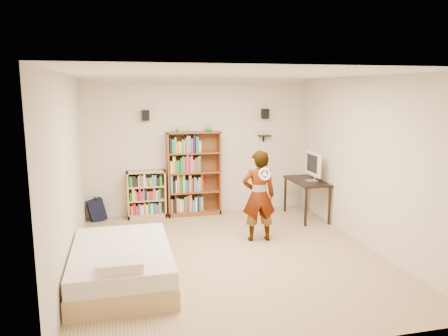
# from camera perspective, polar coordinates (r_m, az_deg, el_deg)

# --- Properties ---
(ground) EXTENTS (4.50, 5.00, 0.01)m
(ground) POSITION_cam_1_polar(r_m,az_deg,el_deg) (6.74, 0.76, -11.43)
(ground) COLOR tan
(ground) RESTS_ON ground
(room_shell) EXTENTS (4.52, 5.02, 2.71)m
(room_shell) POSITION_cam_1_polar(r_m,az_deg,el_deg) (6.31, 0.79, 3.61)
(room_shell) COLOR beige
(room_shell) RESTS_ON ground
(crown_molding) EXTENTS (4.50, 5.00, 0.06)m
(crown_molding) POSITION_cam_1_polar(r_m,az_deg,el_deg) (6.27, 0.81, 11.89)
(crown_molding) COLOR silver
(crown_molding) RESTS_ON room_shell
(speaker_left) EXTENTS (0.14, 0.12, 0.20)m
(speaker_left) POSITION_cam_1_polar(r_m,az_deg,el_deg) (8.50, -10.21, 6.78)
(speaker_left) COLOR black
(speaker_left) RESTS_ON room_shell
(speaker_right) EXTENTS (0.14, 0.12, 0.20)m
(speaker_right) POSITION_cam_1_polar(r_m,az_deg,el_deg) (8.97, 5.40, 7.07)
(speaker_right) COLOR black
(speaker_right) RESTS_ON room_shell
(wall_shelf) EXTENTS (0.25, 0.16, 0.02)m
(wall_shelf) POSITION_cam_1_polar(r_m,az_deg,el_deg) (9.01, 5.33, 4.22)
(wall_shelf) COLOR black
(wall_shelf) RESTS_ON room_shell
(tall_bookshelf) EXTENTS (1.06, 0.31, 1.67)m
(tall_bookshelf) POSITION_cam_1_polar(r_m,az_deg,el_deg) (8.69, -3.97, -0.75)
(tall_bookshelf) COLOR brown
(tall_bookshelf) RESTS_ON ground
(low_bookshelf) EXTENTS (0.74, 0.28, 0.93)m
(low_bookshelf) POSITION_cam_1_polar(r_m,az_deg,el_deg) (8.68, -10.08, -3.41)
(low_bookshelf) COLOR tan
(low_bookshelf) RESTS_ON ground
(computer_desk) EXTENTS (0.55, 1.11, 0.75)m
(computer_desk) POSITION_cam_1_polar(r_m,az_deg,el_deg) (8.70, 10.69, -3.99)
(computer_desk) COLOR black
(computer_desk) RESTS_ON ground
(imac) EXTENTS (0.20, 0.57, 0.56)m
(imac) POSITION_cam_1_polar(r_m,az_deg,el_deg) (8.49, 11.45, 0.15)
(imac) COLOR white
(imac) RESTS_ON computer_desk
(daybed) EXTENTS (1.27, 1.96, 0.58)m
(daybed) POSITION_cam_1_polar(r_m,az_deg,el_deg) (5.98, -13.24, -11.63)
(daybed) COLOR white
(daybed) RESTS_ON ground
(person) EXTENTS (0.59, 0.42, 1.52)m
(person) POSITION_cam_1_polar(r_m,az_deg,el_deg) (7.22, 4.57, -3.64)
(person) COLOR black
(person) RESTS_ON ground
(wii_wheel) EXTENTS (0.20, 0.08, 0.20)m
(wii_wheel) POSITION_cam_1_polar(r_m,az_deg,el_deg) (6.87, 5.35, -0.80)
(wii_wheel) COLOR white
(wii_wheel) RESTS_ON person
(navy_bag) EXTENTS (0.38, 0.31, 0.44)m
(navy_bag) POSITION_cam_1_polar(r_m,az_deg,el_deg) (8.73, -16.31, -5.24)
(navy_bag) COLOR black
(navy_bag) RESTS_ON ground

